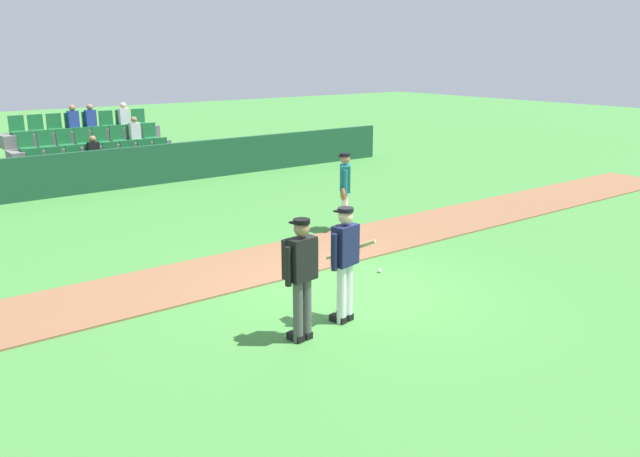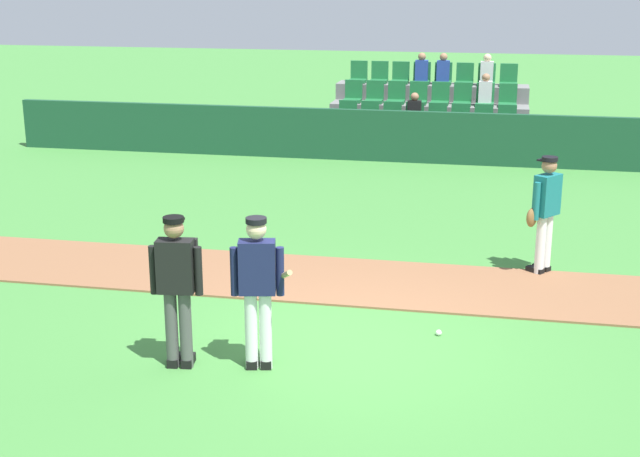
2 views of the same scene
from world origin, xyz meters
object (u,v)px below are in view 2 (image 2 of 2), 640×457
at_px(umpire_home_plate, 177,283).
at_px(baseball, 439,333).
at_px(batter_navy_jersey, 258,287).
at_px(runner_teal_jersey, 545,211).

bearing_deg(umpire_home_plate, baseball, 27.21).
xyz_separation_m(umpire_home_plate, baseball, (2.81, 1.44, -0.96)).
bearing_deg(baseball, batter_navy_jersey, -145.54).
bearing_deg(runner_teal_jersey, batter_navy_jersey, -129.41).
distance_m(batter_navy_jersey, umpire_home_plate, 0.90).
relative_size(batter_navy_jersey, runner_teal_jersey, 1.00).
bearing_deg(batter_navy_jersey, baseball, 34.46).
distance_m(umpire_home_plate, runner_teal_jersey, 5.79).
relative_size(runner_teal_jersey, baseball, 23.78).
xyz_separation_m(umpire_home_plate, runner_teal_jersey, (4.12, 4.06, -0.04)).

